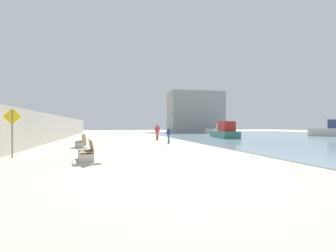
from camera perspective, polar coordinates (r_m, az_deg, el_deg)
The scene contains 12 objects.
ground_plane at distance 25.83m, azimuth -9.23°, elevation -3.43°, with size 120.00×120.00×0.00m, color beige.
seawall at distance 26.31m, azimuth -25.74°, elevation -0.47°, with size 0.80×64.00×2.67m, color #ADAAA3.
water_bay at distance 36.54m, azimuth 31.74°, elevation -2.37°, with size 36.00×68.00×0.04m, color #7A99A8.
bench_near at distance 11.79m, azimuth -17.99°, elevation -6.61°, with size 1.36×2.22×0.98m.
bench_far at distance 19.56m, azimuth -19.07°, elevation -3.91°, with size 1.17×2.14×0.98m.
person_walking at distance 22.87m, azimuth 0.15°, elevation -1.74°, with size 0.40×0.40×1.51m.
person_standing at distance 28.28m, azimuth -2.44°, elevation -1.08°, with size 0.52×0.24×1.72m.
boat_nearest at distance 42.80m, azimuth 33.35°, elevation -0.80°, with size 4.57×5.69×2.41m.
boat_far_left at distance 33.22m, azimuth 12.66°, elevation -1.28°, with size 3.20×7.65×2.07m.
boat_far_right at distance 47.04m, azimuth 11.88°, elevation -0.89°, with size 3.97×5.68×1.93m.
pedestrian_sign at distance 14.69m, azimuth -31.79°, elevation -0.17°, with size 0.85×0.08×2.48m.
harbor_building at distance 57.12m, azimuth 6.23°, elevation 3.12°, with size 12.00×6.00×9.12m, color gray.
Camera 1 is at (-1.91, -7.71, 1.63)m, focal length 26.92 mm.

